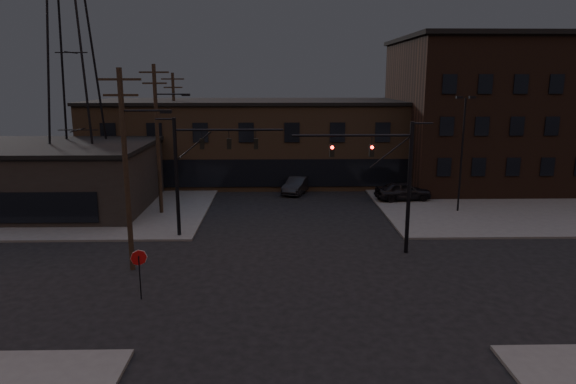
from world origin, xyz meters
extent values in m
plane|color=black|center=(0.00, 0.00, 0.00)|extent=(140.00, 140.00, 0.00)
cube|color=#474744|center=(22.00, 22.00, 0.07)|extent=(30.00, 30.00, 0.15)
cube|color=#474744|center=(-22.00, 22.00, 0.07)|extent=(30.00, 30.00, 0.15)
cube|color=#4B3928|center=(0.00, 28.00, 4.00)|extent=(40.00, 12.00, 8.00)
cube|color=black|center=(22.00, 26.00, 7.00)|extent=(22.00, 16.00, 14.00)
cube|color=black|center=(-20.00, 16.00, 2.50)|extent=(16.00, 12.00, 5.00)
cylinder|color=black|center=(6.50, 4.50, 4.00)|extent=(0.24, 0.24, 8.00)
cylinder|color=black|center=(3.00, 4.50, 7.20)|extent=(7.00, 0.14, 0.14)
cube|color=#FF140C|center=(4.17, 4.50, 6.30)|extent=(0.28, 0.22, 0.70)
cube|color=#FF140C|center=(1.83, 4.50, 6.30)|extent=(0.28, 0.22, 0.70)
cylinder|color=black|center=(-8.00, 8.00, 4.00)|extent=(0.24, 0.24, 8.00)
cylinder|color=black|center=(-4.50, 8.00, 7.20)|extent=(7.00, 0.14, 0.14)
cube|color=black|center=(-6.25, 8.00, 6.30)|extent=(0.28, 0.22, 0.70)
cube|color=black|center=(-4.50, 8.00, 6.30)|extent=(0.28, 0.22, 0.70)
cube|color=black|center=(-2.75, 8.00, 6.30)|extent=(0.28, 0.22, 0.70)
cylinder|color=black|center=(-8.00, -2.00, 1.10)|extent=(0.06, 0.06, 2.20)
cylinder|color=maroon|center=(-8.00, -1.98, 2.10)|extent=(0.72, 0.33, 0.76)
cylinder|color=black|center=(-9.50, 2.00, 5.50)|extent=(0.28, 0.28, 11.00)
cube|color=black|center=(-9.50, 2.00, 10.40)|extent=(2.20, 0.12, 0.12)
cube|color=black|center=(-9.50, 2.00, 9.60)|extent=(1.80, 0.12, 0.12)
cube|color=black|center=(-7.20, 2.00, 8.75)|extent=(0.60, 0.25, 0.18)
cylinder|color=black|center=(-10.50, 14.00, 5.75)|extent=(0.28, 0.28, 11.50)
cube|color=black|center=(-10.50, 14.00, 10.90)|extent=(2.20, 0.12, 0.12)
cube|color=black|center=(-10.50, 14.00, 10.10)|extent=(1.80, 0.12, 0.12)
cube|color=black|center=(-8.20, 14.00, 9.25)|extent=(0.60, 0.25, 0.18)
cylinder|color=black|center=(-11.50, 26.00, 5.50)|extent=(0.28, 0.28, 11.00)
cube|color=black|center=(-11.50, 26.00, 10.40)|extent=(2.20, 0.12, 0.12)
cube|color=black|center=(-11.50, 26.00, 9.60)|extent=(1.80, 0.12, 0.12)
cylinder|color=black|center=(13.00, 14.00, 4.50)|extent=(0.14, 0.14, 9.00)
cube|color=black|center=(12.50, 14.00, 9.05)|extent=(0.50, 0.28, 0.18)
cube|color=black|center=(13.50, 14.00, 9.05)|extent=(0.50, 0.28, 0.18)
cylinder|color=black|center=(19.00, 19.00, 4.50)|extent=(0.14, 0.14, 9.00)
cube|color=black|center=(18.50, 19.00, 9.05)|extent=(0.50, 0.28, 0.18)
cube|color=black|center=(19.50, 19.00, 9.05)|extent=(0.50, 0.28, 0.18)
imported|color=black|center=(9.51, 17.82, 0.97)|extent=(4.98, 2.46, 1.63)
imported|color=silver|center=(17.99, 23.06, 0.76)|extent=(4.30, 1.99, 1.22)
imported|color=black|center=(0.49, 21.39, 0.76)|extent=(3.18, 4.91, 1.53)
camera|label=1|loc=(-1.40, -25.27, 10.44)|focal=32.00mm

